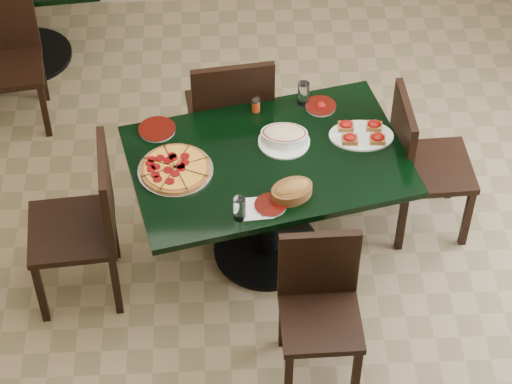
{
  "coord_description": "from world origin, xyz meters",
  "views": [
    {
      "loc": [
        -0.15,
        -3.6,
        4.45
      ],
      "look_at": [
        0.02,
        0.0,
        0.72
      ],
      "focal_mm": 70.0,
      "sensor_mm": 36.0,
      "label": 1
    }
  ],
  "objects_px": {
    "chair_near": "(320,301)",
    "chair_far": "(231,113)",
    "main_table": "(268,182)",
    "pepperoni_pizza": "(175,169)",
    "back_chair_near": "(7,51)",
    "chair_left": "(88,218)",
    "bread_basket": "(292,190)",
    "bruschetta_platter": "(361,134)",
    "chair_right": "(419,159)",
    "lasagna_casserole": "(284,136)"
  },
  "relations": [
    {
      "from": "main_table",
      "to": "chair_far",
      "type": "height_order",
      "value": "chair_far"
    },
    {
      "from": "chair_left",
      "to": "chair_right",
      "type": "bearing_deg",
      "value": 97.03
    },
    {
      "from": "main_table",
      "to": "pepperoni_pizza",
      "type": "distance_m",
      "value": 0.54
    },
    {
      "from": "chair_right",
      "to": "back_chair_near",
      "type": "xyz_separation_m",
      "value": [
        -2.46,
        1.12,
        -0.02
      ]
    },
    {
      "from": "back_chair_near",
      "to": "bruschetta_platter",
      "type": "bearing_deg",
      "value": -36.83
    },
    {
      "from": "back_chair_near",
      "to": "lasagna_casserole",
      "type": "xyz_separation_m",
      "value": [
        1.69,
        -1.18,
        0.29
      ]
    },
    {
      "from": "back_chair_near",
      "to": "main_table",
      "type": "bearing_deg",
      "value": -47.38
    },
    {
      "from": "chair_right",
      "to": "chair_left",
      "type": "distance_m",
      "value": 1.87
    },
    {
      "from": "lasagna_casserole",
      "to": "bruschetta_platter",
      "type": "distance_m",
      "value": 0.42
    },
    {
      "from": "chair_near",
      "to": "bruschetta_platter",
      "type": "distance_m",
      "value": 0.99
    },
    {
      "from": "bread_basket",
      "to": "bruschetta_platter",
      "type": "xyz_separation_m",
      "value": [
        0.41,
        0.43,
        -0.02
      ]
    },
    {
      "from": "chair_right",
      "to": "lasagna_casserole",
      "type": "xyz_separation_m",
      "value": [
        -0.77,
        -0.06,
        0.26
      ]
    },
    {
      "from": "pepperoni_pizza",
      "to": "bruschetta_platter",
      "type": "distance_m",
      "value": 1.03
    },
    {
      "from": "pepperoni_pizza",
      "to": "chair_far",
      "type": "bearing_deg",
      "value": 64.84
    },
    {
      "from": "chair_far",
      "to": "back_chair_near",
      "type": "relative_size",
      "value": 1.1
    },
    {
      "from": "chair_left",
      "to": "bread_basket",
      "type": "relative_size",
      "value": 3.69
    },
    {
      "from": "bruschetta_platter",
      "to": "bread_basket",
      "type": "bearing_deg",
      "value": -130.2
    },
    {
      "from": "chair_far",
      "to": "chair_right",
      "type": "xyz_separation_m",
      "value": [
        1.05,
        -0.4,
        -0.03
      ]
    },
    {
      "from": "chair_far",
      "to": "lasagna_casserole",
      "type": "height_order",
      "value": "chair_far"
    },
    {
      "from": "chair_right",
      "to": "chair_near",
      "type": "bearing_deg",
      "value": 142.85
    },
    {
      "from": "chair_right",
      "to": "bread_basket",
      "type": "relative_size",
      "value": 3.52
    },
    {
      "from": "chair_far",
      "to": "lasagna_casserole",
      "type": "distance_m",
      "value": 0.58
    },
    {
      "from": "chair_near",
      "to": "bread_basket",
      "type": "relative_size",
      "value": 3.21
    },
    {
      "from": "main_table",
      "to": "pepperoni_pizza",
      "type": "height_order",
      "value": "pepperoni_pizza"
    },
    {
      "from": "pepperoni_pizza",
      "to": "bruschetta_platter",
      "type": "bearing_deg",
      "value": 12.27
    },
    {
      "from": "chair_left",
      "to": "pepperoni_pizza",
      "type": "bearing_deg",
      "value": 101.28
    },
    {
      "from": "chair_near",
      "to": "pepperoni_pizza",
      "type": "bearing_deg",
      "value": 134.93
    },
    {
      "from": "chair_near",
      "to": "bruschetta_platter",
      "type": "height_order",
      "value": "chair_near"
    },
    {
      "from": "chair_right",
      "to": "lasagna_casserole",
      "type": "distance_m",
      "value": 0.82
    },
    {
      "from": "pepperoni_pizza",
      "to": "back_chair_near",
      "type": "bearing_deg",
      "value": 128.6
    },
    {
      "from": "back_chair_near",
      "to": "bread_basket",
      "type": "height_order",
      "value": "back_chair_near"
    },
    {
      "from": "main_table",
      "to": "bruschetta_platter",
      "type": "height_order",
      "value": "bruschetta_platter"
    },
    {
      "from": "main_table",
      "to": "chair_near",
      "type": "relative_size",
      "value": 1.89
    },
    {
      "from": "chair_right",
      "to": "lasagna_casserole",
      "type": "relative_size",
      "value": 3.37
    },
    {
      "from": "chair_left",
      "to": "pepperoni_pizza",
      "type": "distance_m",
      "value": 0.54
    },
    {
      "from": "chair_far",
      "to": "chair_left",
      "type": "distance_m",
      "value": 1.11
    },
    {
      "from": "main_table",
      "to": "chair_left",
      "type": "relative_size",
      "value": 1.64
    },
    {
      "from": "lasagna_casserole",
      "to": "bread_basket",
      "type": "relative_size",
      "value": 1.04
    },
    {
      "from": "bruschetta_platter",
      "to": "main_table",
      "type": "bearing_deg",
      "value": -160.48
    },
    {
      "from": "pepperoni_pizza",
      "to": "lasagna_casserole",
      "type": "xyz_separation_m",
      "value": [
        0.59,
        0.2,
        0.03
      ]
    },
    {
      "from": "back_chair_near",
      "to": "lasagna_casserole",
      "type": "bearing_deg",
      "value": -43.11
    },
    {
      "from": "chair_right",
      "to": "bruschetta_platter",
      "type": "bearing_deg",
      "value": 93.39
    },
    {
      "from": "chair_near",
      "to": "pepperoni_pizza",
      "type": "relative_size",
      "value": 2.16
    },
    {
      "from": "chair_left",
      "to": "main_table",
      "type": "bearing_deg",
      "value": 97.27
    },
    {
      "from": "back_chair_near",
      "to": "chair_left",
      "type": "bearing_deg",
      "value": -75.63
    },
    {
      "from": "chair_near",
      "to": "chair_far",
      "type": "bearing_deg",
      "value": 105.65
    },
    {
      "from": "bruschetta_platter",
      "to": "chair_near",
      "type": "bearing_deg",
      "value": -104.54
    },
    {
      "from": "bruschetta_platter",
      "to": "back_chair_near",
      "type": "bearing_deg",
      "value": 154.95
    },
    {
      "from": "chair_far",
      "to": "main_table",
      "type": "bearing_deg",
      "value": 100.53
    },
    {
      "from": "main_table",
      "to": "chair_right",
      "type": "distance_m",
      "value": 0.89
    }
  ]
}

